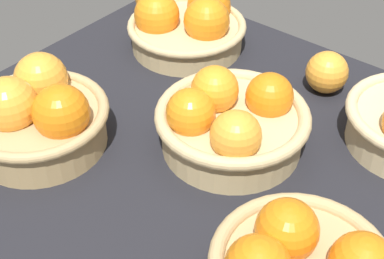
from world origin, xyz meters
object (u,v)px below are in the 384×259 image
at_px(basket_near_left, 38,115).
at_px(loose_orange_back_gap, 327,72).
at_px(basket_far_left, 188,26).
at_px(basket_center, 231,121).

xyz_separation_m(basket_near_left, loose_orange_back_gap, (0.26, 0.39, -0.02)).
bearing_deg(loose_orange_back_gap, basket_far_left, -172.59).
height_order(basket_center, basket_near_left, basket_near_left).
relative_size(basket_center, basket_near_left, 1.06).
height_order(basket_far_left, loose_orange_back_gap, basket_far_left).
bearing_deg(basket_center, loose_orange_back_gap, 80.00).
height_order(basket_far_left, basket_near_left, basket_near_left).
relative_size(basket_near_left, loose_orange_back_gap, 3.01).
bearing_deg(basket_near_left, loose_orange_back_gap, 55.68).
height_order(basket_far_left, basket_center, basket_center).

